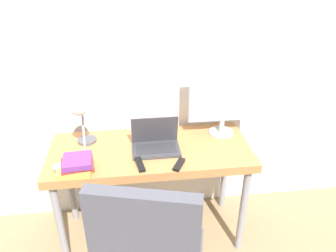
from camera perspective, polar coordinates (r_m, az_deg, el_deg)
wall_back at (r=2.34m, az=-4.14°, el=11.72°), size 8.00×0.05×2.60m
desk at (r=2.28m, az=-3.05°, el=-5.62°), size 1.36×0.58×0.78m
laptop at (r=2.20m, az=-2.17°, el=-2.94°), size 0.32×0.21×0.22m
monitor at (r=2.32m, az=9.74°, el=4.90°), size 0.49×0.18×0.51m
desk_lamp at (r=2.12m, az=-15.10°, el=2.48°), size 0.13×0.28×0.41m
book_stack at (r=2.07m, az=-15.62°, el=-6.55°), size 0.23×0.19×0.09m
tv_remote at (r=2.06m, az=-4.92°, el=-6.67°), size 0.06×0.15×0.02m
media_remote at (r=2.05m, az=1.95°, el=-6.72°), size 0.10×0.13×0.02m
game_controller at (r=2.12m, az=-17.45°, el=-6.70°), size 0.15×0.10×0.04m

